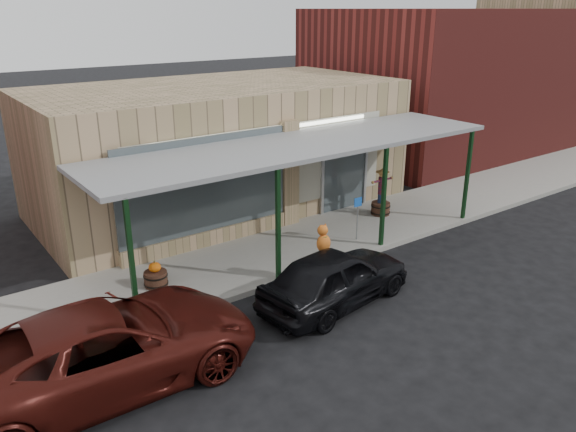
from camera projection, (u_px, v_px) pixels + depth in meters
ground at (391, 296)px, 13.54m from camera, size 120.00×120.00×0.00m
sidewalk at (300, 245)px, 16.24m from camera, size 40.00×3.20×0.15m
storefront at (219, 148)px, 18.99m from camera, size 12.00×6.25×4.20m
awning at (302, 146)px, 15.19m from camera, size 12.00×3.00×3.04m
block_buildings_near at (251, 89)px, 20.30m from camera, size 61.00×8.00×8.00m
barrel_scarecrow at (381, 199)px, 18.30m from camera, size 0.95×0.69×1.57m
barrel_pumpkin at (156, 277)px, 13.65m from camera, size 0.71×0.71×0.67m
handicap_sign at (358, 213)px, 16.18m from camera, size 0.27×0.04×1.29m
parked_sedan at (335, 277)px, 12.98m from camera, size 4.18×2.13×1.64m
car_maroon at (107, 347)px, 10.14m from camera, size 5.61×2.63×1.55m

